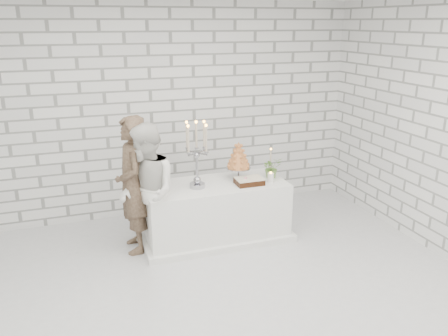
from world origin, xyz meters
TOP-DOWN VIEW (x-y plane):
  - ground at (0.00, 0.00)m, footprint 6.00×5.00m
  - wall_back at (0.00, 2.50)m, footprint 6.00×0.01m
  - wall_front at (0.00, -2.50)m, footprint 6.00×0.01m
  - cake_table at (0.58, 1.39)m, footprint 1.80×0.80m
  - groom at (-0.46, 1.42)m, footprint 0.41×0.62m
  - bride at (-0.32, 1.21)m, footprint 0.70×0.86m
  - candelabra at (0.32, 1.33)m, footprint 0.40×0.40m
  - croquembouche at (0.92, 1.47)m, footprint 0.39×0.39m
  - chocolate_cake at (0.98, 1.24)m, footprint 0.34×0.25m
  - pillar_candle at (1.26, 1.22)m, footprint 0.10×0.10m
  - extra_taper at (1.43, 1.58)m, footprint 0.07×0.07m
  - flowers at (1.35, 1.38)m, footprint 0.26×0.23m

SIDE VIEW (x-z plane):
  - ground at x=0.00m, z-range -0.01..0.01m
  - cake_table at x=0.58m, z-range 0.00..0.75m
  - chocolate_cake at x=0.98m, z-range 0.75..0.83m
  - pillar_candle at x=1.26m, z-range 0.75..0.87m
  - bride at x=-0.32m, z-range 0.00..1.62m
  - groom at x=-0.46m, z-range 0.00..1.68m
  - flowers at x=1.35m, z-range 0.75..1.02m
  - extra_taper at x=1.43m, z-range 0.75..1.07m
  - croquembouche at x=0.92m, z-range 0.75..1.25m
  - candelabra at x=0.32m, z-range 0.75..1.59m
  - wall_back at x=0.00m, z-range 0.00..3.00m
  - wall_front at x=0.00m, z-range 0.00..3.00m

